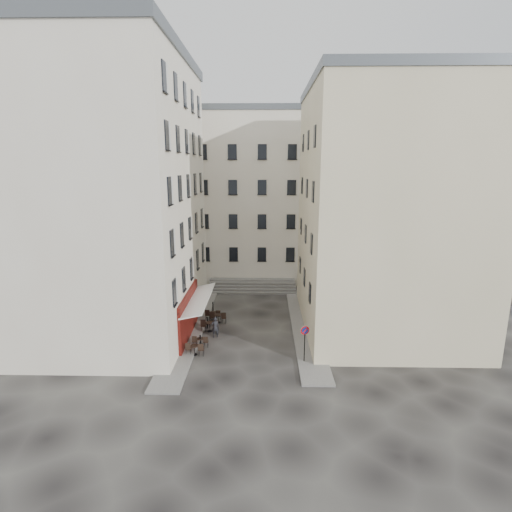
{
  "coord_description": "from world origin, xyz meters",
  "views": [
    {
      "loc": [
        1.27,
        -27.16,
        12.73
      ],
      "look_at": [
        0.59,
        4.0,
        5.6
      ],
      "focal_mm": 28.0,
      "sensor_mm": 36.0,
      "label": 1
    }
  ],
  "objects_px": {
    "no_parking_sign": "(305,337)",
    "bistro_table_b": "(200,341)",
    "pedestrian": "(215,327)",
    "bistro_table_a": "(195,349)"
  },
  "relations": [
    {
      "from": "no_parking_sign",
      "to": "pedestrian",
      "type": "bearing_deg",
      "value": 131.37
    },
    {
      "from": "no_parking_sign",
      "to": "bistro_table_a",
      "type": "xyz_separation_m",
      "value": [
        -7.37,
        0.92,
        -1.37
      ]
    },
    {
      "from": "bistro_table_b",
      "to": "pedestrian",
      "type": "bearing_deg",
      "value": 62.62
    },
    {
      "from": "bistro_table_a",
      "to": "pedestrian",
      "type": "distance_m",
      "value": 3.17
    },
    {
      "from": "no_parking_sign",
      "to": "bistro_table_a",
      "type": "distance_m",
      "value": 7.56
    },
    {
      "from": "bistro_table_a",
      "to": "bistro_table_b",
      "type": "relative_size",
      "value": 1.1
    },
    {
      "from": "no_parking_sign",
      "to": "bistro_table_b",
      "type": "height_order",
      "value": "no_parking_sign"
    },
    {
      "from": "no_parking_sign",
      "to": "pedestrian",
      "type": "height_order",
      "value": "no_parking_sign"
    },
    {
      "from": "no_parking_sign",
      "to": "bistro_table_b",
      "type": "xyz_separation_m",
      "value": [
        -7.2,
        2.22,
        -1.42
      ]
    },
    {
      "from": "no_parking_sign",
      "to": "bistro_table_a",
      "type": "relative_size",
      "value": 2.04
    }
  ]
}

